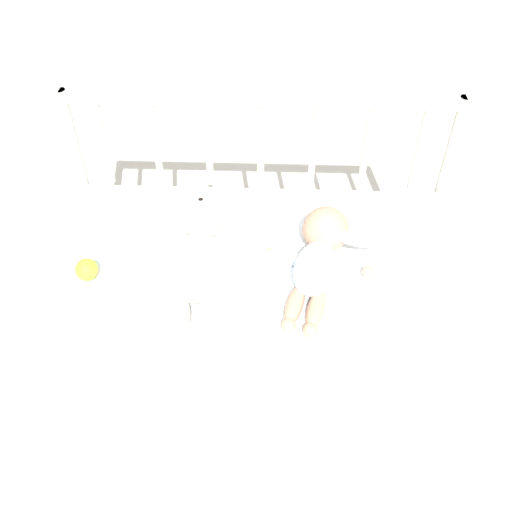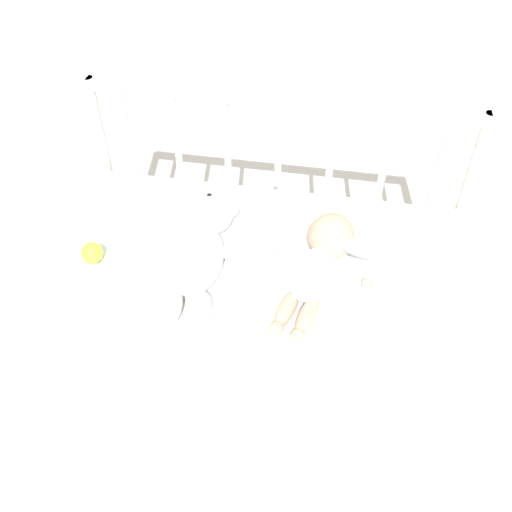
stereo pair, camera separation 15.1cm
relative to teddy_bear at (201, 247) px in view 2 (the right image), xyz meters
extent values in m
plane|color=silver|center=(0.15, -0.01, -0.49)|extent=(12.00, 12.00, 0.00)
cube|color=silver|center=(0.15, -0.01, -0.27)|extent=(1.19, 0.71, 0.44)
cylinder|color=beige|center=(-0.42, 0.37, -0.11)|extent=(0.04, 0.04, 0.76)
cylinder|color=beige|center=(0.73, 0.37, -0.11)|extent=(0.04, 0.04, 0.76)
cube|color=beige|center=(0.15, 0.37, 0.25)|extent=(1.15, 0.03, 0.04)
cylinder|color=beige|center=(-0.32, 0.37, 0.09)|extent=(0.02, 0.02, 0.28)
cylinder|color=beige|center=(-0.16, 0.37, 0.09)|extent=(0.02, 0.02, 0.28)
cylinder|color=beige|center=(-0.01, 0.37, 0.09)|extent=(0.02, 0.02, 0.28)
cylinder|color=beige|center=(0.15, 0.37, 0.09)|extent=(0.02, 0.02, 0.28)
cylinder|color=beige|center=(0.31, 0.37, 0.09)|extent=(0.02, 0.02, 0.28)
cylinder|color=beige|center=(0.47, 0.37, 0.09)|extent=(0.02, 0.02, 0.28)
cylinder|color=beige|center=(0.63, 0.37, 0.09)|extent=(0.02, 0.02, 0.28)
cube|color=white|center=(0.15, -0.05, -0.05)|extent=(0.84, 0.55, 0.01)
ellipsoid|color=silver|center=(0.00, -0.05, 0.00)|extent=(0.14, 0.26, 0.09)
sphere|color=silver|center=(0.00, 0.13, 0.02)|extent=(0.13, 0.13, 0.13)
sphere|color=tan|center=(0.00, 0.13, 0.05)|extent=(0.05, 0.05, 0.05)
sphere|color=black|center=(0.00, 0.13, 0.07)|extent=(0.02, 0.02, 0.02)
sphere|color=silver|center=(-0.06, 0.15, 0.02)|extent=(0.05, 0.05, 0.05)
sphere|color=silver|center=(0.05, 0.15, 0.02)|extent=(0.05, 0.05, 0.05)
ellipsoid|color=silver|center=(-0.11, 0.01, -0.02)|extent=(0.12, 0.06, 0.06)
ellipsoid|color=silver|center=(0.11, 0.01, -0.02)|extent=(0.12, 0.06, 0.06)
ellipsoid|color=silver|center=(-0.03, -0.21, -0.02)|extent=(0.07, 0.13, 0.07)
ellipsoid|color=silver|center=(0.04, -0.21, -0.02)|extent=(0.07, 0.13, 0.07)
ellipsoid|color=white|center=(0.31, -0.05, 0.00)|extent=(0.15, 0.21, 0.10)
sphere|color=tan|center=(0.34, 0.09, 0.02)|extent=(0.13, 0.13, 0.13)
ellipsoid|color=white|center=(0.23, 0.02, -0.03)|extent=(0.14, 0.07, 0.04)
ellipsoid|color=white|center=(0.43, 0.03, 0.04)|extent=(0.14, 0.07, 0.04)
sphere|color=tan|center=(0.19, 0.04, -0.03)|extent=(0.03, 0.03, 0.03)
sphere|color=tan|center=(0.45, -0.03, -0.03)|extent=(0.03, 0.03, 0.03)
ellipsoid|color=tan|center=(0.26, -0.15, -0.03)|extent=(0.07, 0.14, 0.04)
ellipsoid|color=tan|center=(0.31, -0.16, -0.03)|extent=(0.07, 0.14, 0.04)
sphere|color=tan|center=(0.24, -0.22, -0.03)|extent=(0.04, 0.04, 0.04)
sphere|color=tan|center=(0.29, -0.23, -0.03)|extent=(0.04, 0.04, 0.04)
sphere|color=yellow|center=(-0.30, -0.05, -0.02)|extent=(0.06, 0.06, 0.06)
camera|label=1|loc=(0.19, -1.09, 1.07)|focal=40.00mm
camera|label=2|loc=(0.34, -1.08, 1.07)|focal=40.00mm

